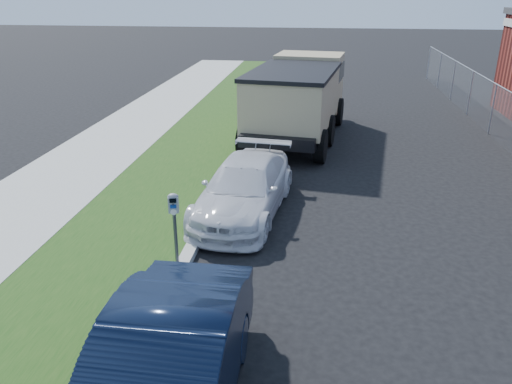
# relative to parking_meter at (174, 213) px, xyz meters

# --- Properties ---
(ground) EXTENTS (120.00, 120.00, 0.00)m
(ground) POSITION_rel_parking_meter_xyz_m (2.70, 0.59, -1.16)
(ground) COLOR black
(ground) RESTS_ON ground
(streetside) EXTENTS (6.12, 50.00, 0.15)m
(streetside) POSITION_rel_parking_meter_xyz_m (-2.86, 2.59, -1.09)
(streetside) COLOR #989890
(streetside) RESTS_ON ground
(parking_meter) EXTENTS (0.22, 0.17, 1.42)m
(parking_meter) POSITION_rel_parking_meter_xyz_m (0.00, 0.00, 0.00)
(parking_meter) COLOR #3F4247
(parking_meter) RESTS_ON ground
(white_wagon) EXTENTS (2.23, 4.51, 1.26)m
(white_wagon) POSITION_rel_parking_meter_xyz_m (0.88, 2.72, -0.53)
(white_wagon) COLOR silver
(white_wagon) RESTS_ON ground
(navy_sedan) EXTENTS (1.57, 4.46, 1.47)m
(navy_sedan) POSITION_rel_parking_meter_xyz_m (0.88, -3.64, -0.43)
(navy_sedan) COLOR black
(navy_sedan) RESTS_ON ground
(dump_truck) EXTENTS (3.45, 7.01, 2.64)m
(dump_truck) POSITION_rel_parking_meter_xyz_m (1.81, 9.46, 0.32)
(dump_truck) COLOR black
(dump_truck) RESTS_ON ground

